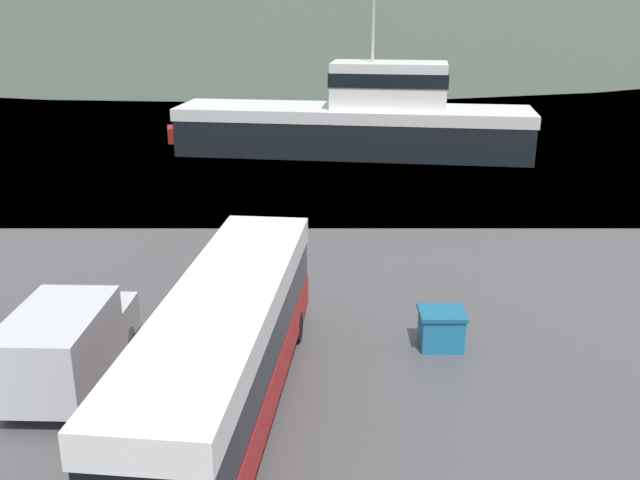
{
  "coord_description": "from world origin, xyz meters",
  "views": [
    {
      "loc": [
        -0.29,
        -7.59,
        9.73
      ],
      "look_at": [
        -0.34,
        15.11,
        2.0
      ],
      "focal_mm": 40.0,
      "sensor_mm": 36.0,
      "label": 1
    }
  ],
  "objects_px": {
    "delivery_van": "(68,342)",
    "fishing_boat": "(361,119)",
    "storage_bin": "(443,328)",
    "tour_bus": "(228,346)",
    "small_boat": "(207,133)"
  },
  "relations": [
    {
      "from": "delivery_van",
      "to": "fishing_boat",
      "type": "relative_size",
      "value": 0.23
    },
    {
      "from": "tour_bus",
      "to": "storage_bin",
      "type": "relative_size",
      "value": 8.98
    },
    {
      "from": "storage_bin",
      "to": "small_boat",
      "type": "bearing_deg",
      "value": 110.19
    },
    {
      "from": "tour_bus",
      "to": "delivery_van",
      "type": "bearing_deg",
      "value": 167.28
    },
    {
      "from": "storage_bin",
      "to": "delivery_van",
      "type": "bearing_deg",
      "value": -168.32
    },
    {
      "from": "fishing_boat",
      "to": "delivery_van",
      "type": "bearing_deg",
      "value": 170.8
    },
    {
      "from": "tour_bus",
      "to": "fishing_boat",
      "type": "relative_size",
      "value": 0.52
    },
    {
      "from": "fishing_boat",
      "to": "small_boat",
      "type": "distance_m",
      "value": 11.8
    },
    {
      "from": "tour_bus",
      "to": "delivery_van",
      "type": "relative_size",
      "value": 2.24
    },
    {
      "from": "tour_bus",
      "to": "fishing_boat",
      "type": "distance_m",
      "value": 31.31
    },
    {
      "from": "small_boat",
      "to": "storage_bin",
      "type": "bearing_deg",
      "value": 8.95
    },
    {
      "from": "tour_bus",
      "to": "fishing_boat",
      "type": "xyz_separation_m",
      "value": [
        4.77,
        30.94,
        0.41
      ]
    },
    {
      "from": "tour_bus",
      "to": "fishing_boat",
      "type": "height_order",
      "value": "fishing_boat"
    },
    {
      "from": "tour_bus",
      "to": "storage_bin",
      "type": "distance_m",
      "value": 6.94
    },
    {
      "from": "fishing_boat",
      "to": "storage_bin",
      "type": "height_order",
      "value": "fishing_boat"
    }
  ]
}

